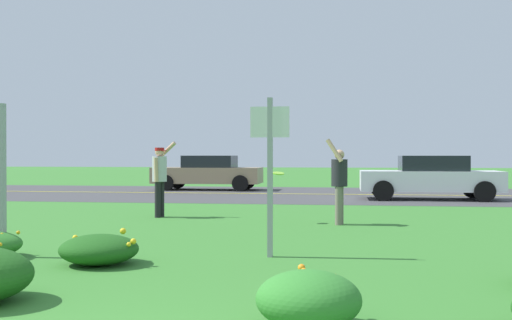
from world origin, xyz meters
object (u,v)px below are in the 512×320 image
at_px(sign_post_by_roadside, 270,160).
at_px(sign_post_near_path, 2,180).
at_px(car_tan_center_right, 208,172).
at_px(frisbee_lime, 278,173).
at_px(car_white_center_left, 430,177).
at_px(person_thrower_red_cap_gray_shirt, 160,174).
at_px(person_catcher_dark_shirt, 339,179).

bearing_deg(sign_post_by_roadside, sign_post_near_path, -171.89).
relative_size(sign_post_by_roadside, car_tan_center_right, 0.51).
bearing_deg(frisbee_lime, sign_post_near_path, -125.11).
bearing_deg(car_tan_center_right, car_white_center_left, -27.45).
relative_size(person_thrower_red_cap_gray_shirt, car_tan_center_right, 0.40).
distance_m(sign_post_by_roadside, person_thrower_red_cap_gray_shirt, 6.15).
xyz_separation_m(person_thrower_red_cap_gray_shirt, frisbee_lime, (2.90, -0.82, 0.06)).
distance_m(sign_post_near_path, person_thrower_red_cap_gray_shirt, 5.77).
bearing_deg(sign_post_near_path, sign_post_by_roadside, 8.11).
bearing_deg(person_catcher_dark_shirt, sign_post_near_path, -134.71).
distance_m(frisbee_lime, car_white_center_left, 8.71).
bearing_deg(car_white_center_left, frisbee_lime, -118.99).
bearing_deg(sign_post_by_roadside, person_thrower_red_cap_gray_shirt, 122.05).
bearing_deg(sign_post_by_roadside, car_tan_center_right, 105.73).
relative_size(person_catcher_dark_shirt, frisbee_lime, 6.94).
bearing_deg(sign_post_by_roadside, car_white_center_left, 72.13).
bearing_deg(sign_post_near_path, person_thrower_red_cap_gray_shirt, 84.45).
height_order(sign_post_by_roadside, car_tan_center_right, sign_post_by_roadside).
xyz_separation_m(sign_post_near_path, sign_post_by_roadside, (3.81, 0.54, 0.29)).
bearing_deg(car_tan_center_right, sign_post_by_roadside, -74.27).
xyz_separation_m(sign_post_near_path, frisbee_lime, (3.46, 4.92, -0.03)).
bearing_deg(person_catcher_dark_shirt, car_tan_center_right, 114.67).
xyz_separation_m(car_white_center_left, car_tan_center_right, (-8.49, 4.41, 0.00)).
relative_size(sign_post_near_path, car_white_center_left, 0.49).
height_order(person_catcher_dark_shirt, frisbee_lime, person_catcher_dark_shirt).
distance_m(person_catcher_dark_shirt, car_white_center_left, 8.26).
bearing_deg(person_catcher_dark_shirt, frisbee_lime, 175.15).
xyz_separation_m(person_catcher_dark_shirt, car_white_center_left, (2.91, 7.72, -0.21)).
relative_size(person_catcher_dark_shirt, car_white_center_left, 0.40).
height_order(sign_post_near_path, frisbee_lime, sign_post_near_path).
distance_m(sign_post_near_path, person_catcher_dark_shirt, 6.77).
bearing_deg(car_white_center_left, sign_post_by_roadside, -107.87).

